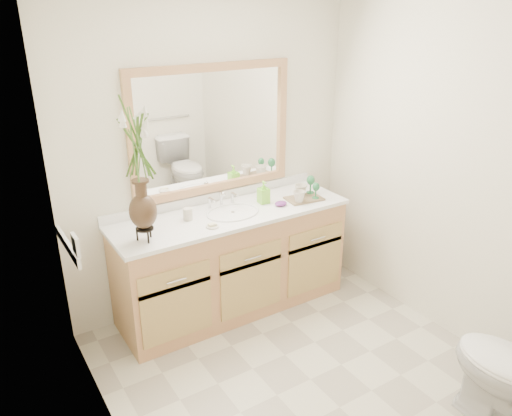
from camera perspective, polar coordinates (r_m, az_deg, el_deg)
floor at (r=3.48m, az=6.24°, el=-18.89°), size 2.60×2.60×0.00m
wall_back at (r=3.86m, az=-5.03°, el=6.00°), size 2.40×0.02×2.40m
wall_left at (r=2.33m, az=-16.49°, el=-6.46°), size 0.02×2.60×2.40m
wall_right at (r=3.68m, az=21.95°, el=3.56°), size 0.02×2.60×2.40m
vanity at (r=3.94m, az=-2.70°, el=-6.24°), size 1.80×0.55×0.80m
counter at (r=3.76m, az=-2.82°, el=-0.68°), size 1.84×0.57×0.03m
sink at (r=3.76m, az=-2.67°, el=-1.31°), size 0.38×0.34×0.23m
mirror at (r=3.79m, az=-4.98°, el=8.89°), size 1.32×0.04×0.97m
switch_plate at (r=3.10m, az=-19.92°, el=-3.98°), size 0.02×0.12×0.12m
door at (r=2.02m, az=24.47°, el=-19.57°), size 0.80×0.03×2.00m
flower_vase at (r=3.18m, az=-13.37°, el=6.04°), size 0.21×0.21×0.87m
tumbler at (r=3.63m, az=-7.80°, el=-0.69°), size 0.07×0.07×0.09m
soap_dish at (r=3.50m, az=-5.02°, el=-2.07°), size 0.09×0.09×0.03m
soap_bottle at (r=3.89m, az=0.87°, el=1.69°), size 0.08×0.08×0.16m
purple_dish at (r=3.86m, az=2.86°, el=0.52°), size 0.11×0.10×0.03m
tray at (r=4.00m, az=5.51°, el=1.07°), size 0.30×0.22×0.01m
mug_left at (r=3.90m, az=4.94°, el=1.36°), size 0.11×0.10×0.10m
mug_right at (r=4.02m, az=5.14°, el=2.07°), size 0.13×0.13×0.10m
goblet_front at (r=3.97m, az=6.87°, el=2.31°), size 0.06×0.06×0.13m
goblet_back at (r=4.08m, az=6.27°, el=3.07°), size 0.07×0.07×0.15m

